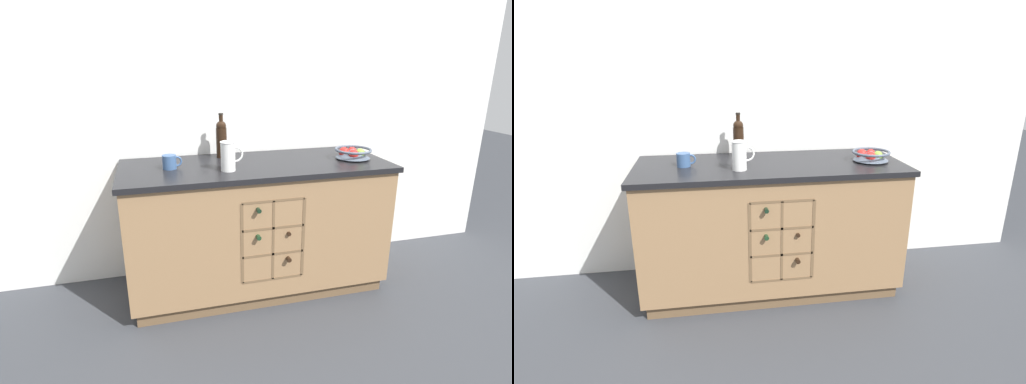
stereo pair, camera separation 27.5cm
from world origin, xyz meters
TOP-DOWN VIEW (x-y plane):
  - ground_plane at (0.00, 0.00)m, footprint 14.00×14.00m
  - back_wall at (0.00, 0.40)m, footprint 4.40×0.06m
  - kitchen_island at (0.00, -0.00)m, footprint 1.80×0.73m
  - fruit_bowl at (0.69, -0.05)m, footprint 0.26×0.26m
  - white_pitcher at (-0.21, -0.13)m, footprint 0.15×0.10m
  - ceramic_mug at (-0.57, 0.01)m, footprint 0.12×0.09m
  - standing_wine_bottle at (-0.19, 0.23)m, footprint 0.08×0.08m

SIDE VIEW (x-z plane):
  - ground_plane at x=0.00m, z-range 0.00..0.00m
  - kitchen_island at x=0.00m, z-range 0.01..0.93m
  - ceramic_mug at x=-0.57m, z-range 0.93..1.02m
  - fruit_bowl at x=0.69m, z-range 0.93..1.01m
  - white_pitcher at x=-0.21m, z-range 0.93..1.12m
  - standing_wine_bottle at x=-0.19m, z-range 0.91..1.22m
  - back_wall at x=0.00m, z-range 0.00..2.55m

